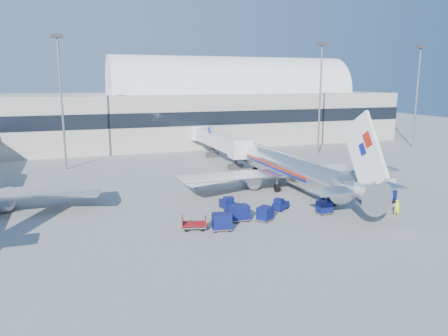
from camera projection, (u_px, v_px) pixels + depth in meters
name	position (u px, v px, depth m)	size (l,w,h in m)	color
ground	(236.00, 203.00, 54.50)	(260.00, 260.00, 0.00)	gray
terminal	(94.00, 114.00, 100.31)	(170.00, 28.15, 21.00)	#B2AA9E
airliner_main	(291.00, 169.00, 61.35)	(32.00, 37.26, 12.07)	silver
jetbridge_near	(216.00, 139.00, 84.69)	(4.40, 27.50, 6.25)	silver
mast_west	(60.00, 82.00, 72.79)	(2.00, 1.20, 22.60)	slate
mast_east	(321.00, 82.00, 89.13)	(2.00, 1.20, 22.60)	slate
mast_far_east	(418.00, 82.00, 97.30)	(2.00, 1.20, 22.60)	slate
barrier_near	(349.00, 185.00, 62.14)	(3.00, 0.55, 0.90)	#9E9E96
barrier_mid	(368.00, 183.00, 63.22)	(3.00, 0.55, 0.90)	#9E9E96
barrier_far	(387.00, 182.00, 64.29)	(3.00, 0.55, 0.90)	#9E9E96
tug_lead	(280.00, 204.00, 51.62)	(2.51, 2.23, 1.48)	#090F47
tug_right	(327.00, 200.00, 53.71)	(2.38, 1.74, 1.40)	#090F47
tug_left	(227.00, 203.00, 51.85)	(1.26, 2.51, 1.63)	#090F47
cart_train_a	(265.00, 213.00, 47.61)	(2.23, 2.14, 1.57)	#090F47
cart_train_b	(240.00, 213.00, 47.55)	(2.02, 1.54, 1.77)	#090F47
cart_train_c	(222.00, 222.00, 44.52)	(2.23, 1.85, 1.77)	#090F47
cart_solo_near	(324.00, 207.00, 50.04)	(1.70, 1.30, 1.49)	#090F47
cart_solo_far	(388.00, 195.00, 55.21)	(1.97, 1.64, 1.55)	#090F47
cart_open_red	(194.00, 225.00, 44.87)	(2.86, 2.35, 0.67)	slate
ramp_worker	(397.00, 208.00, 49.06)	(0.72, 0.48, 1.99)	#B6E317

